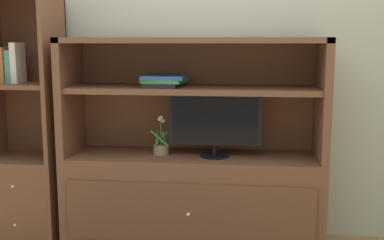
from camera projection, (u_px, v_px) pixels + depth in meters
The scene contains 7 objects.
painted_rear_wall at pixel (198, 43), 3.51m from camera, with size 6.00×0.10×2.80m, color #ADB29E.
media_console at pixel (193, 180), 3.32m from camera, with size 1.73×0.52×1.44m.
tv_monitor at pixel (215, 123), 3.21m from camera, with size 0.61×0.19×0.41m.
potted_plant at pixel (161, 147), 3.29m from camera, with size 0.13×0.10×0.27m.
magazine_stack at pixel (165, 80), 3.23m from camera, with size 0.29×0.34×0.08m.
bookshelf_tall at pixel (27, 163), 3.44m from camera, with size 0.51×0.44×1.73m.
upright_book_row at pixel (8, 65), 3.33m from camera, with size 0.20×0.16×0.28m.
Camera 1 is at (0.35, -2.78, 1.42)m, focal length 45.37 mm.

